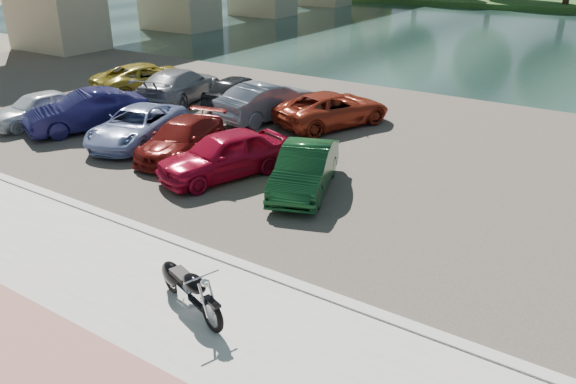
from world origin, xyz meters
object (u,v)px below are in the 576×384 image
Objects in this scene: car_1 at (87,111)px; motorcycle at (186,286)px; car_2 at (137,125)px; car_0 at (38,108)px.

motorcycle is at bearing -8.59° from car_1.
motorcycle is 10.93m from car_2.
car_0 is 2.38m from car_1.
car_1 is (2.30, 0.61, 0.09)m from car_0.
car_1 reaches higher than car_0.
car_2 is at bearing 22.09° from car_1.
motorcycle is 15.00m from car_0.
car_2 is (2.78, 0.01, -0.11)m from car_1.
motorcycle is 0.49× the size of car_2.
car_2 is (5.08, 0.63, -0.02)m from car_0.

